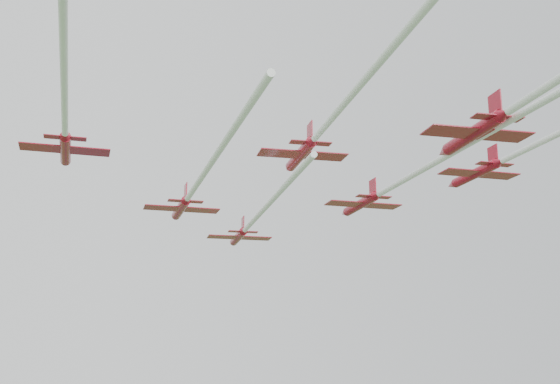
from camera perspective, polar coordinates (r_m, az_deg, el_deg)
name	(u,v)px	position (r m, az deg, el deg)	size (l,w,h in m)	color
jet_lead	(251,224)	(91.53, -2.40, -2.58)	(11.85, 47.18, 2.72)	#A71024
jet_row2_left	(194,188)	(80.18, -6.99, 0.29)	(10.06, 50.80, 2.84)	#A71024
jet_row2_right	(402,181)	(79.20, 9.86, 0.88)	(10.23, 53.74, 2.86)	#A71024
jet_row3_left	(65,120)	(66.39, -17.08, 5.63)	(9.07, 45.28, 2.66)	#A71024
jet_row3_mid	(329,121)	(62.83, 4.04, 5.78)	(12.15, 48.64, 2.73)	#A71024
jet_row3_right	(519,153)	(76.88, 18.86, 3.06)	(9.37, 43.85, 2.75)	#A71024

